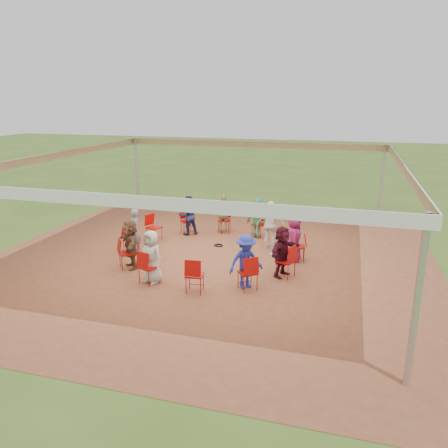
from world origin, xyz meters
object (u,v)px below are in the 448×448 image
(person_seated_0, at_px, (282,251))
(person_seated_1, at_px, (294,238))
(chair_7, at_px, (131,239))
(person_seated_2, at_px, (258,218))
(chair_0, at_px, (286,261))
(chair_9, at_px, (149,267))
(chair_4, at_px, (224,220))
(person_seated_4, at_px, (188,215))
(chair_3, at_px, (259,224))
(person_seated_3, at_px, (224,214))
(laptop, at_px, (277,252))
(person_seated_7, at_px, (152,257))
(chair_5, at_px, (187,221))
(chair_6, at_px, (154,228))
(chair_1, at_px, (298,247))
(chair_10, at_px, (195,275))
(chair_2, at_px, (287,233))
(chair_8, at_px, (127,253))
(chair_11, at_px, (248,273))
(person_seated_8, at_px, (246,262))
(standing_person, at_px, (271,225))
(person_seated_6, at_px, (131,244))
(cable_coil, at_px, (219,245))

(person_seated_0, relative_size, person_seated_1, 1.00)
(chair_7, height_order, person_seated_2, person_seated_2)
(chair_0, distance_m, chair_9, 3.61)
(chair_4, relative_size, chair_7, 1.00)
(chair_4, bearing_deg, person_seated_4, 20.13)
(chair_3, height_order, chair_7, same)
(person_seated_3, xyz_separation_m, laptop, (2.43, -3.27, -0.05))
(person_seated_1, relative_size, person_seated_7, 1.00)
(chair_5, xyz_separation_m, person_seated_0, (3.82, -2.94, 0.25))
(chair_6, xyz_separation_m, laptop, (4.47, -1.82, 0.21))
(person_seated_2, bearing_deg, chair_1, 152.39)
(chair_0, xyz_separation_m, chair_10, (-2.02, -1.57, 0.00))
(chair_1, bearing_deg, chair_2, 15.00)
(chair_8, height_order, person_seated_7, person_seated_7)
(chair_1, relative_size, chair_7, 1.00)
(chair_7, relative_size, chair_9, 1.00)
(person_seated_4, bearing_deg, chair_8, 43.62)
(chair_0, distance_m, chair_11, 1.32)
(chair_4, height_order, chair_6, same)
(person_seated_3, distance_m, person_seated_8, 4.70)
(chair_0, distance_m, chair_1, 1.32)
(chair_4, xyz_separation_m, laptop, (2.45, -3.39, 0.21))
(person_seated_7, height_order, person_seated_8, same)
(chair_6, distance_m, chair_9, 3.61)
(person_seated_1, bearing_deg, person_seated_2, 30.00)
(person_seated_3, bearing_deg, person_seated_7, 75.00)
(person_seated_0, distance_m, person_seated_3, 4.22)
(chair_0, bearing_deg, chair_10, 150.00)
(standing_person, bearing_deg, chair_8, 40.60)
(person_seated_0, distance_m, person_seated_8, 1.26)
(chair_6, xyz_separation_m, chair_11, (3.93, -2.98, 0.00))
(person_seated_4, relative_size, person_seated_7, 1.00)
(person_seated_2, relative_size, person_seated_6, 1.00)
(chair_5, distance_m, person_seated_8, 4.99)
(chair_7, distance_m, chair_8, 1.32)
(chair_2, height_order, chair_8, same)
(chair_9, bearing_deg, chair_6, 135.00)
(chair_6, bearing_deg, chair_8, 30.00)
(person_seated_3, distance_m, person_seated_4, 1.26)
(chair_0, distance_m, chair_7, 4.93)
(chair_8, xyz_separation_m, person_seated_0, (4.27, 0.65, 0.25))
(chair_2, xyz_separation_m, chair_10, (-1.67, -4.10, 0.00))
(chair_6, distance_m, person_seated_8, 4.82)
(chair_8, xyz_separation_m, cable_coil, (1.92, 2.57, -0.43))
(chair_11, bearing_deg, cable_coil, 81.10)
(chair_9, xyz_separation_m, person_seated_7, (0.05, 0.11, 0.25))
(person_seated_3, relative_size, person_seated_4, 1.00)
(chair_3, bearing_deg, chair_4, 15.00)
(chair_4, bearing_deg, person_seated_0, 119.20)
(chair_6, height_order, chair_10, same)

